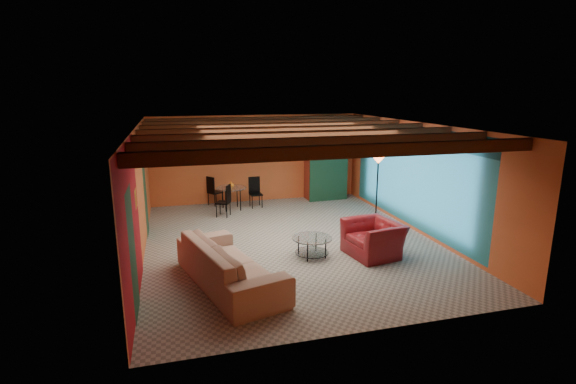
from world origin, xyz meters
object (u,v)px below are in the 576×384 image
object	(u,v)px
potted_plant	(326,123)
vase	(231,176)
sofa	(229,263)
armchair	(373,239)
floor_lamp	(377,192)
dining_table	(231,194)
armoire	(326,165)
coffee_table	(312,247)

from	to	relation	value
potted_plant	vase	bearing A→B (deg)	-170.20
sofa	vase	distance (m)	5.15
armchair	vase	world-z (taller)	vase
armchair	floor_lamp	size ratio (longest dim) A/B	0.60
sofa	potted_plant	bearing A→B (deg)	-50.10
dining_table	vase	world-z (taller)	vase
dining_table	armoire	size ratio (longest dim) A/B	0.81
floor_lamp	potted_plant	xyz separation A→B (m)	(-0.21, 3.21, 1.49)
dining_table	floor_lamp	distance (m)	4.30
vase	dining_table	bearing A→B (deg)	0.00
armchair	dining_table	distance (m)	5.03
armchair	floor_lamp	distance (m)	2.05
armoire	floor_lamp	world-z (taller)	armoire
floor_lamp	vase	distance (m)	4.28
coffee_table	armchair	bearing A→B (deg)	-11.24
sofa	armoire	distance (m)	6.84
dining_table	armchair	bearing A→B (deg)	-61.31
coffee_table	vase	distance (m)	4.38
dining_table	potted_plant	world-z (taller)	potted_plant
armchair	vase	xyz separation A→B (m)	(-2.42, 4.42, 0.64)
armoire	vase	size ratio (longest dim) A/B	11.63
coffee_table	vase	world-z (taller)	vase
armoire	floor_lamp	size ratio (longest dim) A/B	1.15
coffee_table	dining_table	size ratio (longest dim) A/B	0.48
armoire	vase	distance (m)	3.17
floor_lamp	vase	xyz separation A→B (m)	(-3.34, 2.67, 0.07)
potted_plant	dining_table	bearing A→B (deg)	-170.20
dining_table	armoire	world-z (taller)	armoire
floor_lamp	vase	bearing A→B (deg)	141.33
potted_plant	coffee_table	bearing A→B (deg)	-113.05
sofa	armoire	xyz separation A→B (m)	(3.87, 5.60, 0.68)
armoire	potted_plant	xyz separation A→B (m)	(0.00, 0.00, 1.35)
sofa	floor_lamp	world-z (taller)	floor_lamp
sofa	armchair	distance (m)	3.22
coffee_table	armoire	world-z (taller)	armoire
sofa	armoire	world-z (taller)	armoire
dining_table	vase	xyz separation A→B (m)	(0.00, 0.00, 0.55)
armchair	floor_lamp	bearing A→B (deg)	142.85
coffee_table	armoire	distance (m)	5.18
dining_table	potted_plant	distance (m)	3.74
potted_plant	armoire	bearing A→B (deg)	0.00
sofa	potted_plant	world-z (taller)	potted_plant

